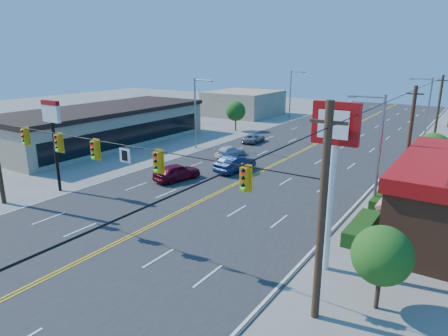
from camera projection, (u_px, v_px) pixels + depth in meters
The scene contains 20 objects.
ground at pixel (117, 244), 23.07m from camera, with size 160.00×160.00×0.00m, color gray.
road at pixel (273, 166), 39.11m from camera, with size 20.00×120.00×0.06m, color #2D2D30.
signal_span at pixel (109, 162), 21.79m from camera, with size 24.32×0.34×9.00m.
kfc_pylon at pixel (334, 154), 18.79m from camera, with size 2.20×0.36×8.50m.
strip_mall at pixel (104, 125), 48.54m from camera, with size 10.40×26.40×4.40m.
pizza_hut_sign at pixel (53, 127), 30.68m from camera, with size 1.90×0.30×6.85m.
streetlight_se at pixel (377, 146), 27.35m from camera, with size 2.55×0.25×8.00m.
streetlight_ne at pixel (427, 108), 46.61m from camera, with size 2.55×0.25×8.00m.
streetlight_sw at pixel (197, 110), 45.20m from camera, with size 2.55×0.25×8.00m.
streetlight_nw at pixel (292, 92), 66.06m from camera, with size 2.55×0.25×8.00m.
utility_pole_near at pixel (409, 142), 29.90m from camera, with size 0.28×0.28×8.40m, color #47301E.
utility_pole_mid at pixel (438, 114), 44.35m from camera, with size 0.28×0.28×8.40m, color #47301E.
tree_kfc_rear at pixel (433, 151), 32.77m from camera, with size 2.94×2.94×4.41m.
tree_kfc_front at pixel (382, 256), 16.57m from camera, with size 2.52×2.52×3.78m.
tree_west at pixel (236, 111), 56.47m from camera, with size 2.80×2.80×4.20m.
bld_west_far at pixel (244, 103), 71.60m from camera, with size 11.00×12.00×4.20m, color tan.
car_magenta at pixel (177, 173), 34.43m from camera, with size 1.72×4.27×1.46m, color maroon.
car_blue at pixel (235, 164), 37.02m from camera, with size 1.57×4.51×1.49m, color #0D204D.
car_white at pixel (230, 152), 42.47m from camera, with size 1.57×3.86×1.12m, color silver.
car_silver at pixel (253, 139), 49.21m from camera, with size 1.77×3.84×1.07m, color #999A9E.
Camera 1 is at (16.73, -14.08, 10.58)m, focal length 32.00 mm.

